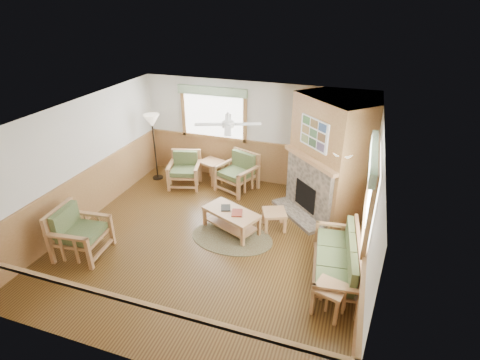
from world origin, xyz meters
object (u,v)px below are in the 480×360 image
(armchair_back_left, at_px, (184,170))
(end_table_sofa, at_px, (329,299))
(floor_lamp_left, at_px, (155,147))
(armchair_left, at_px, (81,232))
(footstool, at_px, (274,220))
(coffee_table, at_px, (231,221))
(end_table_chairs, at_px, (212,171))
(armchair_back_right, at_px, (237,173))
(floor_lamp_right, at_px, (338,191))
(sofa, at_px, (336,260))

(armchair_back_left, relative_size, end_table_sofa, 1.69)
(armchair_back_left, bearing_deg, floor_lamp_left, 156.31)
(armchair_left, distance_m, floor_lamp_left, 3.48)
(end_table_sofa, height_order, footstool, end_table_sofa)
(coffee_table, height_order, end_table_chairs, end_table_chairs)
(end_table_chairs, bearing_deg, armchair_back_right, -16.53)
(end_table_chairs, distance_m, floor_lamp_left, 1.66)
(end_table_sofa, bearing_deg, armchair_back_right, 128.37)
(armchair_back_right, height_order, coffee_table, armchair_back_right)
(armchair_back_left, relative_size, floor_lamp_left, 0.48)
(armchair_back_right, xyz_separation_m, floor_lamp_left, (-2.32, -0.07, 0.43))
(floor_lamp_left, relative_size, floor_lamp_right, 1.03)
(armchair_back_right, bearing_deg, sofa, -22.33)
(sofa, xyz_separation_m, floor_lamp_left, (-5.10, 2.61, 0.49))
(coffee_table, xyz_separation_m, floor_lamp_left, (-2.82, 1.75, 0.68))
(armchair_back_right, distance_m, armchair_left, 4.04)
(footstool, bearing_deg, coffee_table, -155.87)
(sofa, distance_m, end_table_sofa, 0.85)
(armchair_left, bearing_deg, end_table_chairs, -23.73)
(armchair_back_right, distance_m, end_table_chairs, 0.86)
(armchair_back_left, xyz_separation_m, armchair_back_right, (1.40, 0.20, 0.04))
(armchair_back_left, xyz_separation_m, armchair_left, (-0.59, -3.31, 0.05))
(footstool, bearing_deg, armchair_back_right, 133.49)
(sofa, height_order, armchair_left, armchair_left)
(footstool, bearing_deg, floor_lamp_right, 20.62)
(sofa, bearing_deg, footstool, -137.65)
(end_table_chairs, bearing_deg, floor_lamp_left, -168.41)
(armchair_back_left, height_order, coffee_table, armchair_back_left)
(coffee_table, relative_size, floor_lamp_left, 0.66)
(sofa, bearing_deg, armchair_back_right, -140.34)
(sofa, distance_m, floor_lamp_left, 5.75)
(sofa, bearing_deg, coffee_table, -117.14)
(armchair_left, bearing_deg, floor_lamp_left, -0.88)
(armchair_back_left, xyz_separation_m, end_table_sofa, (4.18, -3.31, -0.18))
(floor_lamp_right, bearing_deg, coffee_table, -157.93)
(armchair_back_left, relative_size, footstool, 1.83)
(armchair_left, height_order, end_table_chairs, armchair_left)
(armchair_back_right, relative_size, footstool, 2.00)
(coffee_table, xyz_separation_m, end_table_chairs, (-1.32, 2.06, 0.06))
(armchair_back_left, height_order, armchair_back_right, armchair_back_right)
(armchair_back_right, height_order, armchair_left, armchair_left)
(armchair_back_left, xyz_separation_m, floor_lamp_left, (-0.92, 0.13, 0.48))
(end_table_sofa, bearing_deg, floor_lamp_right, 93.99)
(armchair_back_right, distance_m, coffee_table, 1.91)
(armchair_left, relative_size, coffee_table, 0.82)
(armchair_back_right, relative_size, floor_lamp_right, 0.55)
(floor_lamp_right, bearing_deg, armchair_left, -151.07)
(sofa, relative_size, footstool, 3.85)
(end_table_sofa, bearing_deg, armchair_left, 179.94)
(sofa, height_order, end_table_chairs, sofa)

